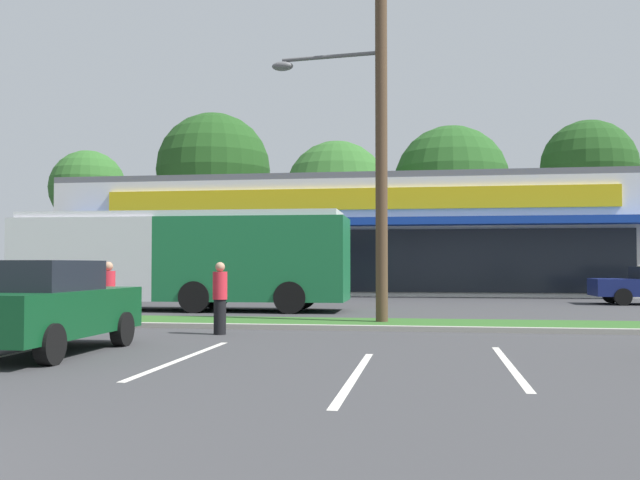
{
  "coord_description": "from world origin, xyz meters",
  "views": [
    {
      "loc": [
        4.92,
        -3.91,
        1.54
      ],
      "look_at": [
        1.58,
        18.1,
        2.28
      ],
      "focal_mm": 40.54,
      "sensor_mm": 36.0,
      "label": 1
    }
  ],
  "objects_px": {
    "utility_pole": "(375,122)",
    "pedestrian_by_pole": "(220,298)",
    "car_2": "(41,306)",
    "city_bus": "(181,257)",
    "car_0": "(86,282)",
    "pedestrian_near_bench": "(108,296)"
  },
  "relations": [
    {
      "from": "utility_pole",
      "to": "pedestrian_by_pole",
      "type": "relative_size",
      "value": 5.99
    },
    {
      "from": "car_2",
      "to": "pedestrian_by_pole",
      "type": "bearing_deg",
      "value": -28.54
    },
    {
      "from": "city_bus",
      "to": "pedestrian_by_pole",
      "type": "xyz_separation_m",
      "value": [
        3.63,
        -7.72,
        -0.97
      ]
    },
    {
      "from": "car_0",
      "to": "car_2",
      "type": "xyz_separation_m",
      "value": [
        8.16,
        -17.94,
        0.07
      ]
    },
    {
      "from": "city_bus",
      "to": "pedestrian_near_bench",
      "type": "relative_size",
      "value": 7.01
    },
    {
      "from": "city_bus",
      "to": "car_2",
      "type": "bearing_deg",
      "value": 96.55
    },
    {
      "from": "city_bus",
      "to": "car_0",
      "type": "relative_size",
      "value": 2.47
    },
    {
      "from": "utility_pole",
      "to": "car_0",
      "type": "relative_size",
      "value": 2.1
    },
    {
      "from": "pedestrian_by_pole",
      "to": "pedestrian_near_bench",
      "type": "bearing_deg",
      "value": -13.82
    },
    {
      "from": "utility_pole",
      "to": "pedestrian_near_bench",
      "type": "bearing_deg",
      "value": -159.37
    },
    {
      "from": "utility_pole",
      "to": "pedestrian_by_pole",
      "type": "distance_m",
      "value": 5.96
    },
    {
      "from": "city_bus",
      "to": "pedestrian_near_bench",
      "type": "distance_m",
      "value": 7.49
    },
    {
      "from": "pedestrian_near_bench",
      "to": "pedestrian_by_pole",
      "type": "height_order",
      "value": "pedestrian_near_bench"
    },
    {
      "from": "city_bus",
      "to": "pedestrian_near_bench",
      "type": "bearing_deg",
      "value": 95.49
    },
    {
      "from": "city_bus",
      "to": "car_0",
      "type": "distance_m",
      "value": 9.27
    },
    {
      "from": "utility_pole",
      "to": "car_0",
      "type": "bearing_deg",
      "value": 139.26
    },
    {
      "from": "car_2",
      "to": "pedestrian_by_pole",
      "type": "height_order",
      "value": "car_2"
    },
    {
      "from": "utility_pole",
      "to": "pedestrian_near_bench",
      "type": "relative_size",
      "value": 5.95
    },
    {
      "from": "city_bus",
      "to": "pedestrian_near_bench",
      "type": "height_order",
      "value": "city_bus"
    },
    {
      "from": "city_bus",
      "to": "pedestrian_by_pole",
      "type": "bearing_deg",
      "value": 113.91
    },
    {
      "from": "pedestrian_by_pole",
      "to": "car_2",
      "type": "bearing_deg",
      "value": 54.85
    },
    {
      "from": "city_bus",
      "to": "car_2",
      "type": "height_order",
      "value": "city_bus"
    }
  ]
}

